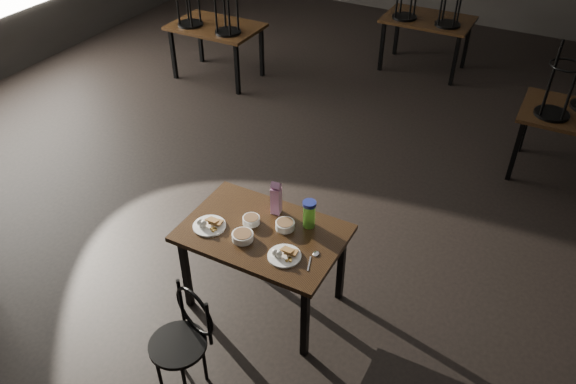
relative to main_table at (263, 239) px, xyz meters
The scene contains 12 objects.
main_table is the anchor object (origin of this frame).
plate_left 0.42m from the main_table, 159.16° to the right, with size 0.25×0.25×0.08m.
plate_right 0.33m from the main_table, 31.88° to the right, with size 0.24×0.24×0.08m.
bowl_near 0.17m from the main_table, 160.61° to the left, with size 0.13×0.13×0.05m.
bowl_far 0.20m from the main_table, 40.14° to the left, with size 0.14×0.14×0.06m.
bowl_big 0.20m from the main_table, 120.18° to the right, with size 0.16×0.16×0.05m.
juice_carton 0.32m from the main_table, 94.74° to the left, with size 0.08×0.08×0.29m.
water_bottle 0.40m from the main_table, 38.89° to the left, with size 0.11×0.11×0.22m.
spoon 0.47m from the main_table, ahead, with size 0.06×0.22×0.01m.
bentwood_chair 0.92m from the main_table, 95.87° to the right, with size 0.43×0.42×0.82m.
bg_table_left 4.25m from the main_table, 128.96° to the left, with size 1.20×0.80×1.48m.
bg_table_far 4.92m from the main_table, 92.58° to the left, with size 1.20×0.80×1.48m.
Camera 1 is at (1.99, -3.81, 3.50)m, focal length 35.00 mm.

